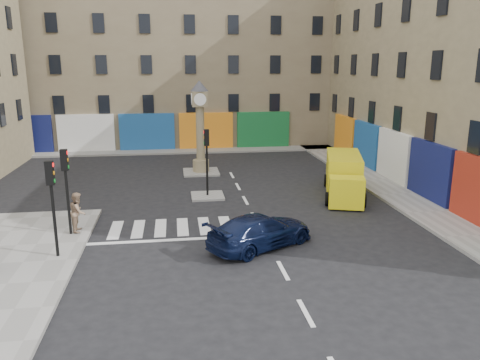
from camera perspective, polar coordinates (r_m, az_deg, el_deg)
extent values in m
plane|color=black|center=(19.10, 3.87, -8.45)|extent=(120.00, 120.00, 0.00)
cube|color=gray|center=(30.81, 15.99, -0.07)|extent=(2.60, 30.00, 0.15)
cube|color=gray|center=(40.11, -8.33, 3.52)|extent=(32.00, 2.40, 0.15)
cube|color=gray|center=(26.33, -3.98, -1.95)|extent=(1.80, 1.80, 0.12)
cube|color=gray|center=(32.13, -4.76, 0.97)|extent=(2.40, 2.40, 0.12)
cube|color=#7E7054|center=(45.27, -8.71, 15.41)|extent=(32.00, 10.00, 17.00)
cylinder|color=black|center=(18.93, -21.67, -4.66)|extent=(0.12, 0.12, 2.80)
cube|color=black|center=(18.46, -22.19, 0.80)|extent=(0.28, 0.22, 0.90)
cylinder|color=black|center=(21.17, -20.21, -2.60)|extent=(0.12, 0.12, 2.80)
cube|color=black|center=(20.74, -20.64, 2.30)|extent=(0.28, 0.22, 0.90)
cylinder|color=black|center=(25.96, -4.03, 1.15)|extent=(0.12, 0.12, 2.80)
cube|color=black|center=(25.62, -4.10, 5.19)|extent=(0.28, 0.22, 0.90)
cylinder|color=#92815F|center=(32.03, -4.78, 1.78)|extent=(1.10, 1.10, 0.80)
cylinder|color=#92815F|center=(31.63, -4.86, 5.67)|extent=(0.56, 0.56, 3.60)
cube|color=#92815F|center=(31.38, -4.95, 9.83)|extent=(1.00, 1.00, 1.00)
cylinder|color=white|center=(30.87, -4.89, 9.76)|extent=(0.80, 0.06, 0.80)
cone|color=#333338|center=(31.33, -4.98, 11.38)|extent=(1.20, 1.20, 0.70)
imported|color=black|center=(19.11, 2.52, -6.23)|extent=(5.01, 4.03, 1.36)
cube|color=yellow|center=(27.72, 12.48, 0.91)|extent=(3.08, 4.79, 2.13)
cube|color=yellow|center=(24.56, 12.85, -1.47)|extent=(2.01, 1.58, 1.57)
cube|color=black|center=(24.42, 12.90, -0.66)|extent=(1.75, 1.26, 0.65)
cylinder|color=black|center=(25.01, 10.62, -2.29)|extent=(0.44, 0.78, 0.74)
cylinder|color=black|center=(25.13, 14.84, -2.44)|extent=(0.44, 0.78, 0.74)
cylinder|color=black|center=(28.94, 10.46, -0.04)|extent=(0.44, 0.78, 0.74)
cylinder|color=black|center=(29.05, 14.10, -0.18)|extent=(0.44, 0.78, 0.74)
imported|color=#9D7C60|center=(21.55, -19.15, -3.69)|extent=(0.68, 0.87, 1.74)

